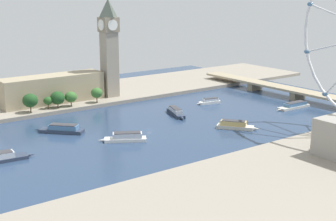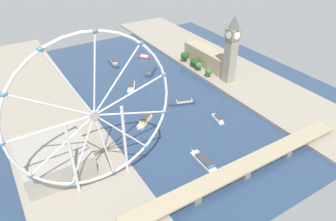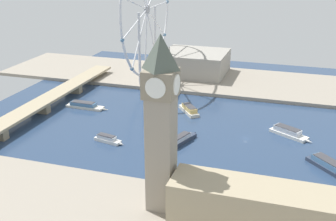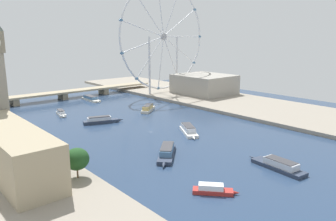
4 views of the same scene
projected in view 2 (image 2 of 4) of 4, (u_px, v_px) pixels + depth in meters
name	position (u px, v px, depth m)	size (l,w,h in m)	color
ground_plane	(151.00, 94.00, 382.15)	(414.74, 414.74, 0.00)	navy
riverbank_left	(228.00, 70.00, 435.29)	(90.00, 520.00, 3.00)	gray
riverbank_right	(49.00, 124.00, 327.37)	(90.00, 520.00, 3.00)	gray
clock_tower	(231.00, 49.00, 380.99)	(15.00, 15.00, 84.60)	gray
parliament_block	(208.00, 58.00, 438.59)	(22.00, 86.72, 23.00)	tan
tree_row_embankment	(194.00, 62.00, 434.40)	(13.42, 67.97, 14.65)	#513823
ferris_wheel	(94.00, 116.00, 221.81)	(124.36, 3.20, 126.69)	silver
riverside_hall	(53.00, 157.00, 265.32)	(54.75, 61.68, 21.78)	gray
river_bridge	(243.00, 167.00, 264.53)	(226.74, 16.48, 8.70)	tan
tour_boat_0	(183.00, 102.00, 361.74)	(32.40, 15.01, 5.74)	#2D384C
tour_boat_1	(151.00, 71.00, 430.98)	(29.22, 28.08, 6.04)	#2D384C
tour_boat_2	(145.00, 121.00, 330.10)	(26.72, 22.02, 6.13)	beige
tour_boat_3	(131.00, 86.00, 394.46)	(20.62, 29.80, 5.90)	white
tour_boat_4	(144.00, 57.00, 472.84)	(16.66, 18.17, 4.43)	#B22D28
tour_boat_5	(114.00, 62.00, 454.92)	(11.43, 35.48, 5.61)	#2D384C
tour_boat_6	(218.00, 118.00, 334.54)	(9.15, 22.62, 4.91)	white
tour_boat_7	(204.00, 161.00, 278.59)	(8.88, 36.46, 4.98)	beige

